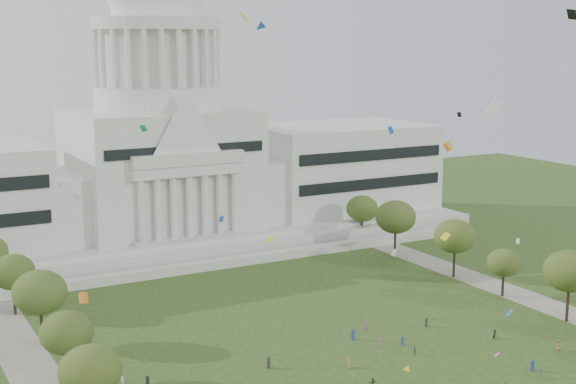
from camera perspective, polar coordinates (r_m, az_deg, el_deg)
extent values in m
cube|color=beige|center=(215.01, -9.05, -2.80)|extent=(160.00, 60.00, 4.00)
cube|color=beige|center=(185.46, -5.55, -5.18)|extent=(130.00, 3.00, 2.00)
cube|color=beige|center=(192.20, -6.51, -4.18)|extent=(140.00, 3.00, 5.00)
cube|color=silver|center=(235.54, 3.62, 1.69)|extent=(50.00, 34.00, 22.00)
cube|color=silver|center=(202.78, -16.03, -1.00)|extent=(12.00, 26.00, 16.00)
cube|color=silver|center=(220.68, -2.26, 0.31)|extent=(12.00, 26.00, 16.00)
cube|color=silver|center=(211.02, -9.09, 1.37)|extent=(44.00, 38.00, 28.00)
cube|color=silver|center=(192.04, -7.08, 1.50)|extent=(28.00, 3.00, 2.40)
cube|color=black|center=(221.10, 6.01, 1.60)|extent=(46.00, 0.40, 11.00)
cylinder|color=silver|center=(208.89, -9.24, 6.64)|extent=(32.00, 32.00, 6.00)
cylinder|color=silver|center=(208.48, -9.32, 9.38)|extent=(28.00, 28.00, 14.00)
cylinder|color=beige|center=(208.52, -9.39, 11.71)|extent=(32.40, 32.40, 3.00)
cylinder|color=silver|center=(208.73, -9.44, 13.22)|extent=(22.00, 22.00, 8.00)
cube|color=gray|center=(170.75, 16.92, -7.32)|extent=(8.00, 160.00, 0.04)
ellipsoid|color=#3D5117|center=(111.08, -13.90, -12.25)|extent=(8.42, 8.42, 6.89)
cylinder|color=black|center=(159.04, 19.25, -7.61)|extent=(0.56, 0.56, 6.20)
ellipsoid|color=#3B4C15|center=(157.20, 19.40, -5.33)|extent=(9.55, 9.55, 7.82)
cylinder|color=black|center=(128.47, -15.34, -11.96)|extent=(0.56, 0.56, 5.27)
ellipsoid|color=#354A19|center=(126.48, -15.47, -9.62)|extent=(8.12, 8.12, 6.65)
cylinder|color=black|center=(170.64, 15.03, -6.44)|extent=(0.56, 0.56, 4.56)
ellipsoid|color=#3C4E1B|center=(169.33, 15.10, -4.88)|extent=(7.01, 7.01, 5.74)
cylinder|color=black|center=(145.30, -17.11, -9.24)|extent=(0.56, 0.56, 6.03)
ellipsoid|color=#3A4E1D|center=(143.32, -17.25, -6.82)|extent=(9.29, 9.29, 7.60)
cylinder|color=black|center=(181.68, 11.72, -5.04)|extent=(0.56, 0.56, 5.97)
ellipsoid|color=#3C5119|center=(180.12, 11.80, -3.10)|extent=(9.19, 9.19, 7.52)
cylinder|color=black|center=(162.60, -18.87, -7.34)|extent=(0.56, 0.56, 5.41)
ellipsoid|color=#354D18|center=(160.99, -18.99, -5.39)|extent=(8.33, 8.33, 6.81)
cylinder|color=black|center=(196.05, 7.61, -3.70)|extent=(0.56, 0.56, 6.37)
ellipsoid|color=#3B4E1B|center=(194.52, 7.66, -1.77)|extent=(9.82, 9.82, 8.03)
cylinder|color=black|center=(211.76, 5.27, -2.72)|extent=(0.56, 0.56, 5.47)
ellipsoid|color=#365117|center=(210.52, 5.30, -1.18)|extent=(8.42, 8.42, 6.89)
imported|color=olive|center=(144.69, 18.66, -10.28)|extent=(0.94, 1.10, 1.90)
imported|color=#26262B|center=(146.99, 14.51, -9.77)|extent=(0.89, 0.63, 1.67)
imported|color=#33723F|center=(124.33, 6.04, -13.34)|extent=(1.55, 1.06, 1.56)
imported|color=#4C4C51|center=(132.84, 17.52, -12.17)|extent=(1.16, 1.11, 1.64)
imported|color=#4C4C51|center=(137.00, 9.01, -11.12)|extent=(0.80, 1.00, 1.51)
cube|color=#26262B|center=(150.36, 9.81, -9.13)|extent=(0.50, 0.44, 1.61)
cube|color=silver|center=(126.33, -11.71, -13.07)|extent=(0.34, 0.48, 1.71)
cube|color=#26262B|center=(130.44, -1.40, -12.05)|extent=(0.34, 0.50, 1.80)
cube|color=#26262B|center=(125.68, -9.96, -13.13)|extent=(0.53, 0.50, 1.72)
cube|color=#994C8C|center=(147.01, 5.48, -9.48)|extent=(0.51, 0.45, 1.62)
cube|color=navy|center=(141.05, 8.14, -10.46)|extent=(0.35, 0.44, 1.45)
cube|color=navy|center=(135.06, 16.99, -11.73)|extent=(0.46, 0.53, 1.72)
cube|color=olive|center=(130.90, 4.38, -12.02)|extent=(0.31, 0.47, 1.71)
cube|color=#994C8C|center=(139.61, 6.57, -10.63)|extent=(0.42, 0.48, 1.54)
cube|color=navy|center=(142.39, 4.63, -10.09)|extent=(0.42, 0.55, 1.87)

